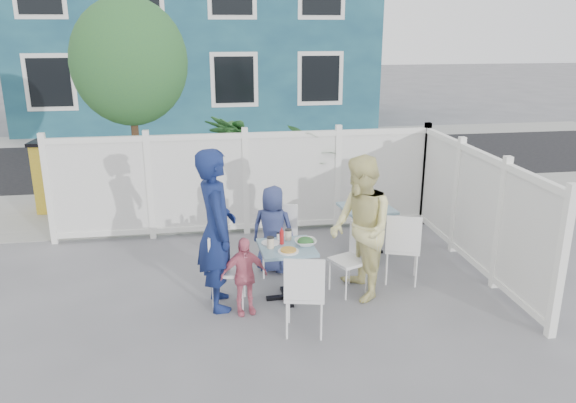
{
  "coord_description": "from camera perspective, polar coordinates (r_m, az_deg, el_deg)",
  "views": [
    {
      "loc": [
        -0.55,
        -5.94,
        3.15
      ],
      "look_at": [
        0.46,
        0.49,
        1.1
      ],
      "focal_mm": 35.0,
      "sensor_mm": 36.0,
      "label": 1
    }
  ],
  "objects": [
    {
      "name": "tree",
      "position": [
        9.32,
        -15.82,
        13.44
      ],
      "size": [
        1.8,
        1.62,
        3.59
      ],
      "color": "#382316",
      "rests_on": "ground"
    },
    {
      "name": "coffee_cup_b",
      "position": [
        6.76,
        0.02,
        -3.42
      ],
      "size": [
        0.08,
        0.08,
        0.12
      ],
      "primitive_type": "cylinder",
      "color": "beige",
      "rests_on": "main_table"
    },
    {
      "name": "chair_back",
      "position": [
        7.35,
        -0.77,
        -3.35
      ],
      "size": [
        0.52,
        0.51,
        0.92
      ],
      "rotation": [
        0.0,
        0.0,
        2.82
      ],
      "color": "white",
      "rests_on": "ground"
    },
    {
      "name": "pepper_shaker",
      "position": [
        6.8,
        -1.02,
        -3.49
      ],
      "size": [
        0.03,
        0.03,
        0.08
      ],
      "primitive_type": "cylinder",
      "color": "black",
      "rests_on": "main_table"
    },
    {
      "name": "potted_shrub_a",
      "position": [
        9.33,
        -5.33,
        3.41
      ],
      "size": [
        1.4,
        1.4,
        1.77
      ],
      "primitive_type": "imported",
      "rotation": [
        0.0,
        0.0,
        2.47
      ],
      "color": "#235530",
      "rests_on": "ground"
    },
    {
      "name": "ketchup_bottle",
      "position": [
        6.63,
        -0.64,
        -3.67
      ],
      "size": [
        0.05,
        0.05,
        0.16
      ],
      "primitive_type": "cylinder",
      "color": "#AA1719",
      "rests_on": "main_table"
    },
    {
      "name": "building",
      "position": [
        19.94,
        -9.17,
        16.86
      ],
      "size": [
        11.0,
        6.0,
        6.0
      ],
      "color": "navy",
      "rests_on": "ground"
    },
    {
      "name": "man",
      "position": [
        6.39,
        -7.28,
        -2.87
      ],
      "size": [
        0.52,
        0.73,
        1.88
      ],
      "primitive_type": "imported",
      "rotation": [
        0.0,
        0.0,
        1.68
      ],
      "color": "navy",
      "rests_on": "ground"
    },
    {
      "name": "far_sidewalk",
      "position": [
        16.85,
        -6.93,
        6.61
      ],
      "size": [
        24.0,
        1.6,
        0.01
      ],
      "primitive_type": "cube",
      "color": "gray",
      "rests_on": "ground"
    },
    {
      "name": "toddler",
      "position": [
        6.37,
        -4.51,
        -7.54
      ],
      "size": [
        0.56,
        0.31,
        0.91
      ],
      "primitive_type": "imported",
      "rotation": [
        0.0,
        0.0,
        0.16
      ],
      "color": "#DA6C84",
      "rests_on": "ground"
    },
    {
      "name": "chair_right",
      "position": [
        6.9,
        6.66,
        -5.25
      ],
      "size": [
        0.49,
        0.5,
        0.85
      ],
      "rotation": [
        0.0,
        0.0,
        1.98
      ],
      "color": "white",
      "rests_on": "ground"
    },
    {
      "name": "plate_side",
      "position": [
        6.67,
        -1.8,
        -4.23
      ],
      "size": [
        0.22,
        0.22,
        0.01
      ],
      "primitive_type": "cylinder",
      "color": "white",
      "rests_on": "main_table"
    },
    {
      "name": "ground",
      "position": [
        6.74,
        -3.27,
        -10.35
      ],
      "size": [
        80.0,
        80.0,
        0.0
      ],
      "primitive_type": "plane",
      "color": "slate"
    },
    {
      "name": "potted_shrub_b",
      "position": [
        9.46,
        3.58,
        3.09
      ],
      "size": [
        1.54,
        1.68,
        1.6
      ],
      "primitive_type": "imported",
      "rotation": [
        0.0,
        0.0,
        4.94
      ],
      "color": "#235530",
      "rests_on": "ground"
    },
    {
      "name": "salt_shaker",
      "position": [
        6.77,
        -1.02,
        -3.62
      ],
      "size": [
        0.03,
        0.03,
        0.07
      ],
      "primitive_type": "cylinder",
      "color": "white",
      "rests_on": "main_table"
    },
    {
      "name": "salad_bowl",
      "position": [
        6.62,
        1.79,
        -4.17
      ],
      "size": [
        0.26,
        0.26,
        0.06
      ],
      "primitive_type": "imported",
      "color": "white",
      "rests_on": "main_table"
    },
    {
      "name": "street",
      "position": [
        13.81,
        -6.42,
        4.22
      ],
      "size": [
        24.0,
        5.0,
        0.01
      ],
      "primitive_type": "cube",
      "color": "black",
      "rests_on": "ground"
    },
    {
      "name": "plate_main",
      "position": [
        6.43,
        0.03,
        -5.07
      ],
      "size": [
        0.24,
        0.24,
        0.02
      ],
      "primitive_type": "cylinder",
      "color": "white",
      "rests_on": "main_table"
    },
    {
      "name": "coffee_cup_a",
      "position": [
        6.52,
        -1.79,
        -4.23
      ],
      "size": [
        0.08,
        0.08,
        0.12
      ],
      "primitive_type": "cylinder",
      "color": "beige",
      "rests_on": "main_table"
    },
    {
      "name": "main_table",
      "position": [
        6.64,
        -0.12,
        -5.79
      ],
      "size": [
        0.67,
        0.67,
        0.67
      ],
      "rotation": [
        0.0,
        0.0,
        0.05
      ],
      "color": "slate",
      "rests_on": "ground"
    },
    {
      "name": "near_sidewalk",
      "position": [
        10.25,
        -5.41,
        -0.44
      ],
      "size": [
        24.0,
        2.6,
        0.01
      ],
      "primitive_type": "cube",
      "color": "gray",
      "rests_on": "ground"
    },
    {
      "name": "chair_left",
      "position": [
        6.56,
        -6.77,
        -6.22
      ],
      "size": [
        0.45,
        0.46,
        0.9
      ],
      "rotation": [
        0.0,
        0.0,
        -1.71
      ],
      "color": "white",
      "rests_on": "ground"
    },
    {
      "name": "fence_back",
      "position": [
        8.69,
        -4.3,
        1.67
      ],
      "size": [
        5.86,
        0.08,
        1.6
      ],
      "color": "white",
      "rests_on": "ground"
    },
    {
      "name": "utility_cabinet",
      "position": [
        10.57,
        -22.46,
        2.2
      ],
      "size": [
        0.7,
        0.54,
        1.2
      ],
      "primitive_type": "cube",
      "rotation": [
        0.0,
        0.0,
        -0.12
      ],
      "color": "gold",
      "rests_on": "ground"
    },
    {
      "name": "fence_right",
      "position": [
        7.81,
        18.62,
        -1.07
      ],
      "size": [
        0.08,
        3.66,
        1.6
      ],
      "rotation": [
        0.0,
        0.0,
        1.57
      ],
      "color": "white",
      "rests_on": "ground"
    },
    {
      "name": "chair_near",
      "position": [
        5.88,
        1.7,
        -8.92
      ],
      "size": [
        0.49,
        0.48,
        0.92
      ],
      "rotation": [
        0.0,
        0.0,
        -0.22
      ],
      "color": "white",
      "rests_on": "ground"
    },
    {
      "name": "woman",
      "position": [
        6.65,
        7.38,
        -2.74
      ],
      "size": [
        0.73,
        0.9,
        1.73
      ],
      "primitive_type": "imported",
      "rotation": [
        0.0,
        0.0,
        -1.48
      ],
      "color": "yellow",
      "rests_on": "ground"
    },
    {
      "name": "spare_table",
      "position": [
        7.98,
        7.98,
        -1.66
      ],
      "size": [
        0.75,
        0.75,
        0.71
      ],
      "rotation": [
        0.0,
        0.0,
        0.12
      ],
      "color": "slate",
      "rests_on": "ground"
    },
    {
      "name": "boy",
      "position": [
        7.38,
        -1.55,
        -2.83
      ],
      "size": [
        0.67,
        0.56,
        1.17
      ],
      "primitive_type": "imported",
      "rotation": [
        0.0,
        0.0,
        2.76
      ],
      "color": "navy",
      "rests_on": "ground"
    },
    {
      "name": "chair_spare",
      "position": [
        7.17,
        11.57,
        -4.19
      ],
      "size": [
        0.53,
        0.52,
        0.93
      ],
      "rotation": [
        0.0,
        0.0,
        -0.34
      ],
      "color": "white",
      "rests_on": "ground"
    }
  ]
}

